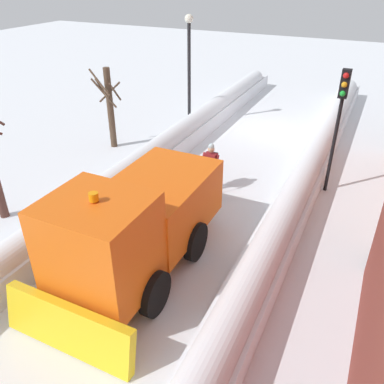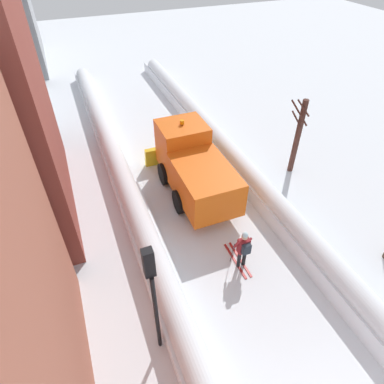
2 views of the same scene
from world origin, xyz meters
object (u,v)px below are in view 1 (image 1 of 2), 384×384
(traffic_light_pole, at_px, (340,110))
(street_lamp, at_px, (189,57))
(skier, at_px, (211,165))
(plow_truck, at_px, (136,224))
(bare_tree_near, at_px, (110,106))

(traffic_light_pole, height_order, street_lamp, street_lamp)
(skier, xyz_separation_m, street_lamp, (3.76, -5.98, 2.29))
(skier, height_order, traffic_light_pole, traffic_light_pole)
(plow_truck, distance_m, traffic_light_pole, 7.71)
(plow_truck, relative_size, street_lamp, 1.15)
(skier, relative_size, street_lamp, 0.35)
(traffic_light_pole, distance_m, bare_tree_near, 9.37)
(traffic_light_pole, bearing_deg, plow_truck, 59.97)
(plow_truck, bearing_deg, skier, -89.79)
(skier, bearing_deg, bare_tree_near, -17.69)
(traffic_light_pole, relative_size, street_lamp, 0.84)
(street_lamp, bearing_deg, traffic_light_pole, 150.32)
(plow_truck, bearing_deg, bare_tree_near, -50.19)
(traffic_light_pole, xyz_separation_m, street_lamp, (7.55, -4.31, 0.24))
(plow_truck, height_order, skier, plow_truck)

